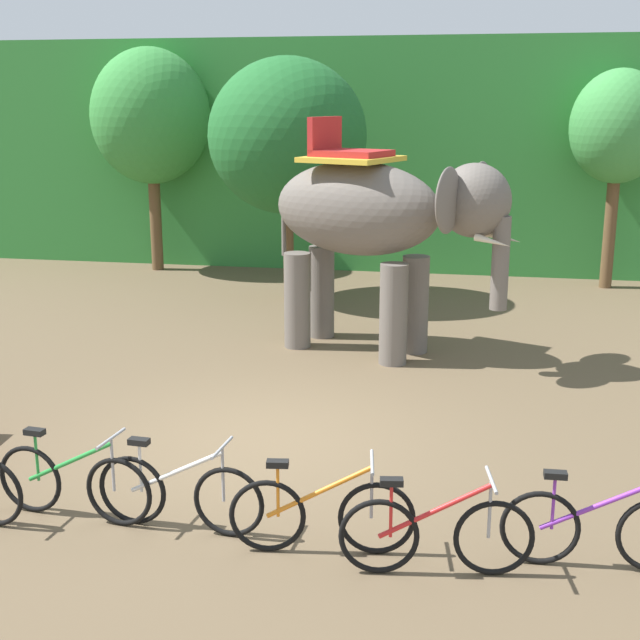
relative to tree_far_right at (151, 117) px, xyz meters
name	(u,v)px	position (x,y,z in m)	size (l,w,h in m)	color
ground_plane	(263,441)	(5.20, -10.10, -3.64)	(80.00, 80.00, 0.00)	brown
foliage_hedge	(387,150)	(5.20, 3.68, -0.92)	(36.00, 6.00, 5.45)	#338438
tree_far_right	(151,117)	(0.00, 0.00, 0.00)	(2.79, 2.79, 5.23)	brown
tree_center_left	(287,136)	(3.87, -2.62, -0.31)	(3.16, 3.16, 4.88)	brown
tree_center	(618,128)	(10.51, -0.16, -0.19)	(2.04, 2.04, 4.69)	brown
elephant	(375,219)	(6.06, -6.08, -1.44)	(4.20, 2.86, 3.78)	#665E56
bike_green	(73,482)	(3.85, -12.37, -3.26)	(1.71, 0.52, 0.92)	black
bike_white	(179,493)	(4.96, -12.40, -3.26)	(1.71, 0.52, 0.92)	black
bike_orange	(321,514)	(6.38, -12.58, -3.26)	(1.70, 0.52, 0.92)	black
bike_red	(436,534)	(7.43, -12.76, -3.26)	(1.70, 0.52, 0.92)	black
bike_purple	(598,529)	(8.83, -12.41, -3.26)	(1.71, 0.52, 0.92)	black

